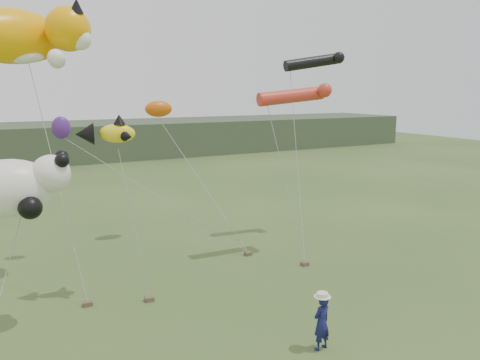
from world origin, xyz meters
name	(u,v)px	position (x,y,z in m)	size (l,w,h in m)	color
ground	(295,335)	(0.00, 0.00, 0.00)	(120.00, 120.00, 0.00)	#385123
headland	(41,143)	(-3.11, 44.69, 1.92)	(90.00, 13.00, 4.00)	#2D3D28
festival_attendant	(322,323)	(0.24, -1.03, 0.86)	(0.63, 0.41, 1.72)	#14174B
sandbag_anchors	(174,290)	(-2.27, 4.88, 0.08)	(12.91, 4.72, 0.16)	brown
cat_kite	(25,36)	(-6.47, 9.12, 9.73)	(6.09, 4.13, 2.59)	#FFA800
fish_kite	(105,133)	(-4.36, 5.71, 6.17)	(2.15, 1.43, 1.09)	yellow
tube_kites	(307,79)	(5.65, 7.49, 8.19)	(6.06, 3.56, 2.68)	black
panda_kite	(16,187)	(-7.42, 4.42, 4.75)	(3.17, 2.05, 1.97)	white
misc_kites	(130,114)	(-1.94, 11.41, 6.52)	(5.92, 1.60, 1.62)	#CC550C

